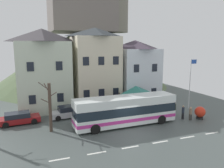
% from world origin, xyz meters
% --- Properties ---
extents(ground_plane, '(40.00, 60.00, 0.07)m').
position_xyz_m(ground_plane, '(0.00, -0.00, -0.03)').
color(ground_plane, '#48514F').
extents(townhouse_00, '(6.68, 6.99, 10.88)m').
position_xyz_m(townhouse_00, '(-7.44, 12.46, 5.44)').
color(townhouse_00, beige).
rests_on(townhouse_00, ground_plane).
extents(townhouse_01, '(6.19, 5.59, 11.17)m').
position_xyz_m(townhouse_01, '(-0.32, 11.76, 5.59)').
color(townhouse_01, beige).
rests_on(townhouse_01, ground_plane).
extents(townhouse_02, '(5.84, 7.06, 9.51)m').
position_xyz_m(townhouse_02, '(6.32, 12.50, 4.75)').
color(townhouse_02, silver).
rests_on(townhouse_02, ground_plane).
extents(hilltop_castle, '(37.69, 37.69, 20.13)m').
position_xyz_m(hilltop_castle, '(1.89, 30.10, 7.03)').
color(hilltop_castle, '#546645').
rests_on(hilltop_castle, ground_plane).
extents(transit_bus, '(11.52, 2.96, 3.19)m').
position_xyz_m(transit_bus, '(0.36, 2.53, 1.61)').
color(transit_bus, white).
rests_on(transit_bus, ground_plane).
extents(bus_shelter, '(3.60, 3.60, 3.50)m').
position_xyz_m(bus_shelter, '(3.63, 6.62, 2.93)').
color(bus_shelter, '#473D33').
rests_on(bus_shelter, ground_plane).
extents(parked_car_00, '(4.47, 2.25, 1.28)m').
position_xyz_m(parked_car_00, '(-10.65, 7.07, 0.63)').
color(parked_car_00, maroon).
rests_on(parked_car_00, ground_plane).
extents(parked_car_01, '(4.01, 2.20, 1.42)m').
position_xyz_m(parked_car_01, '(-5.22, 7.39, 0.69)').
color(parked_car_01, silver).
rests_on(parked_car_01, ground_plane).
extents(parked_car_02, '(4.61, 2.14, 1.22)m').
position_xyz_m(parked_car_02, '(7.00, 6.55, 0.61)').
color(parked_car_02, silver).
rests_on(parked_car_02, ground_plane).
extents(pedestrian_00, '(0.37, 0.35, 1.59)m').
position_xyz_m(pedestrian_00, '(8.17, 1.35, 0.89)').
color(pedestrian_00, '#38332D').
rests_on(pedestrian_00, ground_plane).
extents(pedestrian_01, '(0.32, 0.32, 1.59)m').
position_xyz_m(pedestrian_01, '(7.68, 3.69, 0.92)').
color(pedestrian_01, '#38332D').
rests_on(pedestrian_01, ground_plane).
extents(pedestrian_02, '(0.30, 0.30, 1.62)m').
position_xyz_m(pedestrian_02, '(6.73, 3.66, 0.89)').
color(pedestrian_02, '#2D2D38').
rests_on(pedestrian_02, ground_plane).
extents(pedestrian_03, '(0.31, 0.32, 1.69)m').
position_xyz_m(pedestrian_03, '(7.52, 1.89, 0.97)').
color(pedestrian_03, black).
rests_on(pedestrian_03, ground_plane).
extents(public_bench, '(1.78, 0.48, 0.87)m').
position_xyz_m(public_bench, '(4.60, 9.03, 0.48)').
color(public_bench, '#473828').
rests_on(public_bench, ground_plane).
extents(flagpole, '(0.95, 0.10, 6.86)m').
position_xyz_m(flagpole, '(11.44, 5.56, 3.98)').
color(flagpole, silver).
rests_on(flagpole, ground_plane).
extents(harbour_buoy, '(1.26, 1.26, 1.51)m').
position_xyz_m(harbour_buoy, '(9.49, 1.27, 0.83)').
color(harbour_buoy, black).
rests_on(harbour_buoy, ground_plane).
extents(bare_tree_00, '(1.74, 1.01, 5.25)m').
position_xyz_m(bare_tree_00, '(-7.54, 3.43, 2.59)').
color(bare_tree_00, '#47382D').
rests_on(bare_tree_00, ground_plane).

